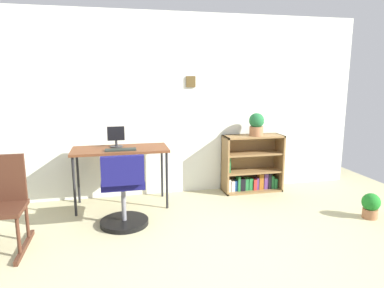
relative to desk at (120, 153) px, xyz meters
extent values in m
plane|color=tan|center=(0.74, -1.75, -0.67)|extent=(6.24, 6.24, 0.00)
cube|color=silver|center=(0.74, 0.40, 0.53)|extent=(5.20, 0.10, 2.40)
cube|color=#4C3A1C|center=(0.95, 0.34, 0.85)|extent=(0.12, 0.02, 0.15)
cube|color=brown|center=(0.00, 0.00, 0.05)|extent=(1.14, 0.51, 0.03)
cylinder|color=black|center=(-0.53, -0.22, -0.32)|extent=(0.03, 0.03, 0.70)
cylinder|color=black|center=(0.53, -0.22, -0.32)|extent=(0.03, 0.03, 0.70)
cylinder|color=black|center=(-0.53, 0.22, -0.32)|extent=(0.03, 0.03, 0.70)
cylinder|color=black|center=(0.53, 0.22, -0.32)|extent=(0.03, 0.03, 0.70)
cylinder|color=#262628|center=(-0.04, 0.09, 0.07)|extent=(0.16, 0.16, 0.01)
cylinder|color=#262628|center=(-0.04, 0.09, 0.11)|extent=(0.03, 0.03, 0.07)
cube|color=black|center=(-0.04, 0.08, 0.23)|extent=(0.21, 0.02, 0.17)
cube|color=#222924|center=(0.00, -0.13, 0.07)|extent=(0.36, 0.12, 0.02)
cylinder|color=black|center=(0.01, -0.58, -0.64)|extent=(0.52, 0.52, 0.05)
cylinder|color=slate|center=(0.01, -0.58, -0.42)|extent=(0.05, 0.05, 0.40)
cube|color=#151452|center=(0.01, -0.58, -0.18)|extent=(0.44, 0.44, 0.08)
cube|color=#151452|center=(0.01, -0.83, 0.01)|extent=(0.42, 0.07, 0.29)
cube|color=#432417|center=(-0.92, -0.93, -0.65)|extent=(0.04, 0.64, 0.04)
cylinder|color=#432417|center=(-0.92, -1.09, -0.46)|extent=(0.03, 0.03, 0.34)
cylinder|color=#432417|center=(-0.92, -0.77, -0.46)|extent=(0.03, 0.03, 0.34)
cube|color=#432417|center=(-1.10, -0.75, -0.02)|extent=(0.40, 0.04, 0.45)
cube|color=olive|center=(1.40, 0.17, -0.27)|extent=(0.02, 0.30, 0.79)
cube|color=olive|center=(2.19, 0.17, -0.27)|extent=(0.02, 0.30, 0.79)
cube|color=olive|center=(1.80, 0.17, 0.11)|extent=(0.82, 0.30, 0.02)
cube|color=olive|center=(1.80, 0.17, -0.66)|extent=(0.82, 0.30, 0.02)
cube|color=olive|center=(1.80, 0.31, -0.27)|extent=(0.82, 0.02, 0.79)
cube|color=olive|center=(1.80, 0.17, -0.38)|extent=(0.78, 0.28, 0.02)
cube|color=olive|center=(1.80, 0.17, -0.13)|extent=(0.78, 0.28, 0.02)
cube|color=beige|center=(1.44, 0.16, -0.56)|extent=(0.04, 0.12, 0.18)
cube|color=beige|center=(1.50, 0.16, -0.57)|extent=(0.05, 0.12, 0.15)
cube|color=#1E478C|center=(1.55, 0.16, -0.57)|extent=(0.03, 0.09, 0.15)
cube|color=#237238|center=(1.58, 0.16, -0.54)|extent=(0.03, 0.12, 0.21)
cube|color=black|center=(1.64, 0.16, -0.56)|extent=(0.07, 0.12, 0.17)
cube|color=#237238|center=(1.70, 0.16, -0.56)|extent=(0.05, 0.10, 0.17)
cube|color=#237238|center=(1.76, 0.16, -0.56)|extent=(0.06, 0.10, 0.17)
cube|color=#B22D28|center=(1.82, 0.16, -0.57)|extent=(0.05, 0.12, 0.15)
cube|color=#593372|center=(1.87, 0.16, -0.56)|extent=(0.03, 0.09, 0.17)
cube|color=#99591E|center=(1.92, 0.16, -0.54)|extent=(0.06, 0.10, 0.22)
cube|color=#593372|center=(1.99, 0.16, -0.54)|extent=(0.06, 0.10, 0.22)
cube|color=black|center=(2.05, 0.16, -0.54)|extent=(0.04, 0.12, 0.22)
cube|color=#237238|center=(2.09, 0.16, -0.55)|extent=(0.04, 0.10, 0.18)
cube|color=#237238|center=(2.13, 0.16, -0.57)|extent=(0.04, 0.13, 0.14)
cube|color=#237238|center=(1.44, 0.16, -0.27)|extent=(0.04, 0.09, 0.21)
cylinder|color=#9E6642|center=(1.82, 0.15, 0.18)|extent=(0.18, 0.18, 0.12)
sphere|color=#1F6032|center=(1.82, 0.15, 0.33)|extent=(0.20, 0.20, 0.20)
cylinder|color=#9E6642|center=(2.73, -1.02, -0.61)|extent=(0.16, 0.16, 0.11)
sphere|color=#1C7423|center=(2.73, -1.02, -0.48)|extent=(0.20, 0.20, 0.20)
camera|label=1|loc=(-0.04, -4.14, 0.90)|focal=31.97mm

